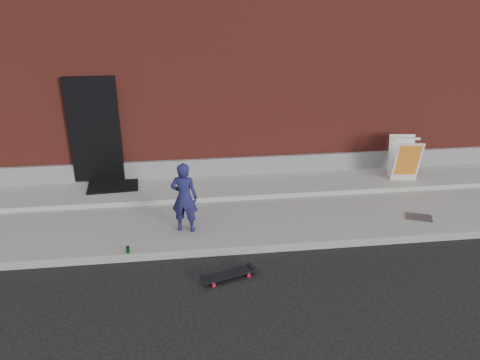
{
  "coord_description": "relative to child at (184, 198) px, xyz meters",
  "views": [
    {
      "loc": [
        -0.75,
        -6.75,
        4.28
      ],
      "look_at": [
        0.2,
        0.8,
        1.03
      ],
      "focal_mm": 35.0,
      "sensor_mm": 36.0,
      "label": 1
    }
  ],
  "objects": [
    {
      "name": "apron",
      "position": [
        0.79,
        1.7,
        -0.6
      ],
      "size": [
        20.0,
        1.2,
        0.1
      ],
      "primitive_type": "cube",
      "color": "gray",
      "rests_on": "sidewalk"
    },
    {
      "name": "soda_can",
      "position": [
        -0.96,
        -0.65,
        -0.59
      ],
      "size": [
        0.07,
        0.07,
        0.11
      ],
      "primitive_type": "cylinder",
      "rotation": [
        0.0,
        0.0,
        0.09
      ],
      "color": "#17752A",
      "rests_on": "sidewalk"
    },
    {
      "name": "utility_plate",
      "position": [
        4.39,
        -0.07,
        -0.64
      ],
      "size": [
        0.56,
        0.46,
        0.01
      ],
      "primitive_type": "cube",
      "rotation": [
        0.0,
        0.0,
        -0.39
      ],
      "color": "#525358",
      "rests_on": "sidewalk"
    },
    {
      "name": "sidewalk",
      "position": [
        0.79,
        0.8,
        -0.72
      ],
      "size": [
        20.0,
        3.0,
        0.15
      ],
      "primitive_type": "cube",
      "color": "gray",
      "rests_on": "ground"
    },
    {
      "name": "building",
      "position": [
        0.79,
        6.3,
        1.7
      ],
      "size": [
        20.0,
        8.1,
        5.0
      ],
      "color": "maroon",
      "rests_on": "ground"
    },
    {
      "name": "ground",
      "position": [
        0.79,
        -0.7,
        -0.8
      ],
      "size": [
        80.0,
        80.0,
        0.0
      ],
      "primitive_type": "plane",
      "color": "black",
      "rests_on": "ground"
    },
    {
      "name": "skateboard",
      "position": [
        0.64,
        -1.37,
        -0.72
      ],
      "size": [
        0.88,
        0.48,
        0.1
      ],
      "color": "#B21222",
      "rests_on": "ground"
    },
    {
      "name": "pizza_sign",
      "position": [
        4.79,
        1.57,
        -0.07
      ],
      "size": [
        0.65,
        0.74,
        0.94
      ],
      "color": "silver",
      "rests_on": "apron"
    },
    {
      "name": "child",
      "position": [
        0.0,
        0.0,
        0.0
      ],
      "size": [
        0.53,
        0.42,
        1.29
      ],
      "primitive_type": "imported",
      "rotation": [
        0.0,
        0.0,
        2.89
      ],
      "color": "#191947",
      "rests_on": "sidewalk"
    },
    {
      "name": "doormat",
      "position": [
        -1.51,
        1.98,
        -0.53
      ],
      "size": [
        1.1,
        0.91,
        0.03
      ],
      "primitive_type": "cube",
      "rotation": [
        0.0,
        0.0,
        0.07
      ],
      "color": "black",
      "rests_on": "apron"
    }
  ]
}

